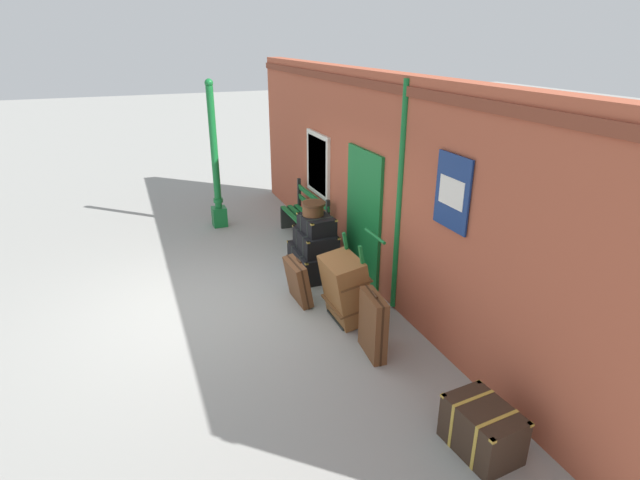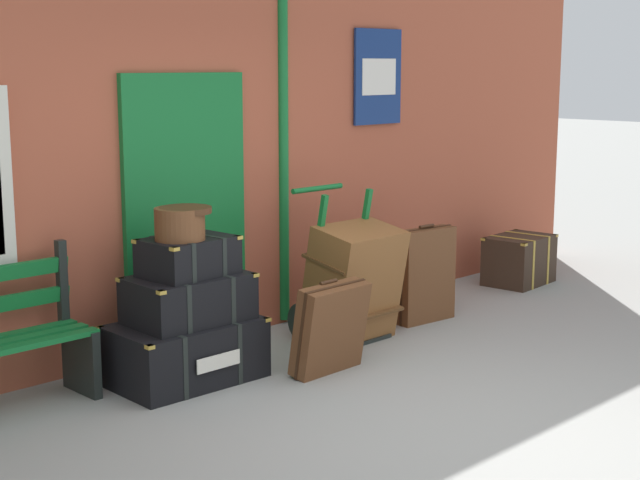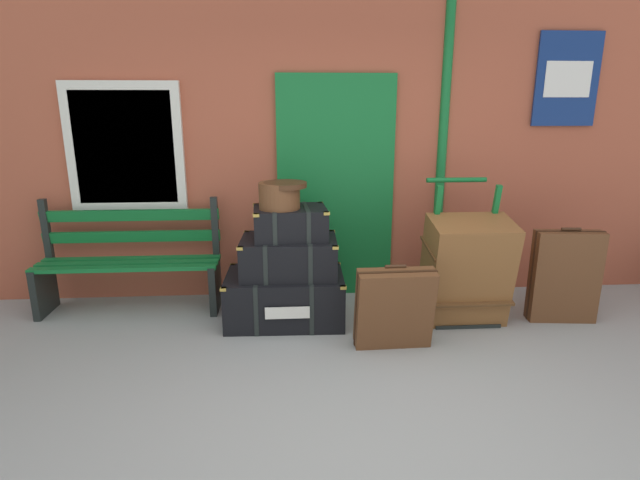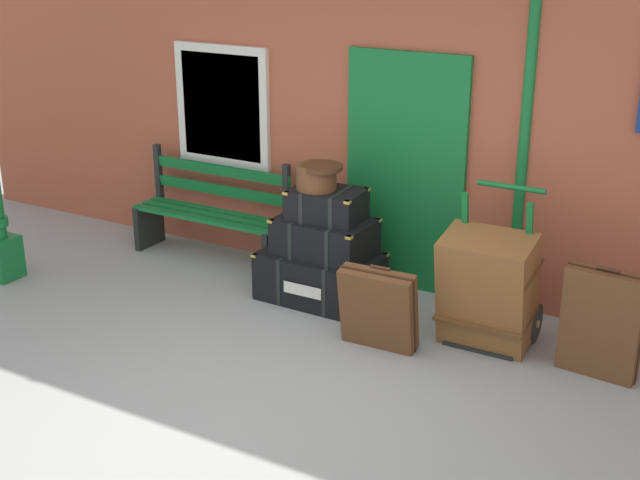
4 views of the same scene
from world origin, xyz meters
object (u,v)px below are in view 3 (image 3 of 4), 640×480
at_px(steamer_trunk_top, 290,223).
at_px(suitcase_olive, 394,308).
at_px(steamer_trunk_base, 285,297).
at_px(steamer_trunk_middle, 289,256).
at_px(suitcase_oxblood, 565,277).
at_px(large_brown_trunk, 466,270).
at_px(porters_trolley, 458,285).
at_px(round_hatbox, 280,194).
at_px(platform_bench, 130,262).

bearing_deg(steamer_trunk_top, suitcase_olive, -37.25).
distance_m(steamer_trunk_base, steamer_trunk_middle, 0.37).
height_order(suitcase_oxblood, suitcase_olive, suitcase_oxblood).
height_order(large_brown_trunk, suitcase_oxblood, large_brown_trunk).
bearing_deg(porters_trolley, round_hatbox, -178.13).
bearing_deg(suitcase_olive, porters_trolley, 41.08).
bearing_deg(large_brown_trunk, porters_trolley, 90.00).
height_order(platform_bench, suitcase_oxblood, platform_bench).
bearing_deg(platform_bench, steamer_trunk_top, -13.04).
relative_size(steamer_trunk_middle, porters_trolley, 0.69).
bearing_deg(porters_trolley, steamer_trunk_middle, -178.73).
xyz_separation_m(steamer_trunk_middle, suitcase_olive, (0.79, -0.58, -0.25)).
height_order(platform_bench, large_brown_trunk, platform_bench).
bearing_deg(steamer_trunk_base, round_hatbox, -148.90).
distance_m(platform_bench, steamer_trunk_top, 1.55).
bearing_deg(suitcase_oxblood, suitcase_olive, -165.12).
height_order(platform_bench, porters_trolley, porters_trolley).
xyz_separation_m(steamer_trunk_base, steamer_trunk_middle, (0.04, 0.00, 0.37)).
xyz_separation_m(platform_bench, large_brown_trunk, (2.94, -0.49, 0.03)).
xyz_separation_m(suitcase_oxblood, suitcase_olive, (-1.57, -0.42, -0.07)).
distance_m(round_hatbox, porters_trolley, 1.78).
bearing_deg(steamer_trunk_middle, round_hatbox, -164.26).
height_order(round_hatbox, large_brown_trunk, round_hatbox).
bearing_deg(suitcase_olive, suitcase_oxblood, 14.88).
relative_size(platform_bench, steamer_trunk_middle, 1.93).
relative_size(steamer_trunk_top, porters_trolley, 0.53).
xyz_separation_m(platform_bench, porters_trolley, (2.94, -0.31, -0.17)).
bearing_deg(suitcase_oxblood, porters_trolley, 167.00).
bearing_deg(round_hatbox, large_brown_trunk, -4.49).
height_order(steamer_trunk_middle, suitcase_olive, steamer_trunk_middle).
bearing_deg(steamer_trunk_base, large_brown_trunk, -5.03).
bearing_deg(large_brown_trunk, steamer_trunk_middle, 174.65).
bearing_deg(suitcase_oxblood, steamer_trunk_middle, 175.99).
xyz_separation_m(steamer_trunk_base, round_hatbox, (-0.02, -0.01, 0.91)).
height_order(steamer_trunk_top, porters_trolley, porters_trolley).
bearing_deg(round_hatbox, suitcase_oxblood, -3.49).
bearing_deg(suitcase_olive, large_brown_trunk, 32.03).
bearing_deg(steamer_trunk_top, suitcase_oxblood, -4.31).
distance_m(suitcase_oxblood, suitcase_olive, 1.62).
bearing_deg(steamer_trunk_base, porters_trolley, 1.42).
xyz_separation_m(steamer_trunk_top, suitcase_olive, (0.78, -0.59, -0.54)).
xyz_separation_m(steamer_trunk_base, suitcase_olive, (0.84, -0.58, 0.12)).
relative_size(round_hatbox, porters_trolley, 0.33).
relative_size(round_hatbox, large_brown_trunk, 0.42).
bearing_deg(large_brown_trunk, steamer_trunk_top, 174.17).
relative_size(platform_bench, porters_trolley, 1.33).
relative_size(porters_trolley, large_brown_trunk, 1.27).
height_order(platform_bench, steamer_trunk_base, platform_bench).
bearing_deg(suitcase_oxblood, platform_bench, 172.31).
bearing_deg(large_brown_trunk, round_hatbox, 175.51).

